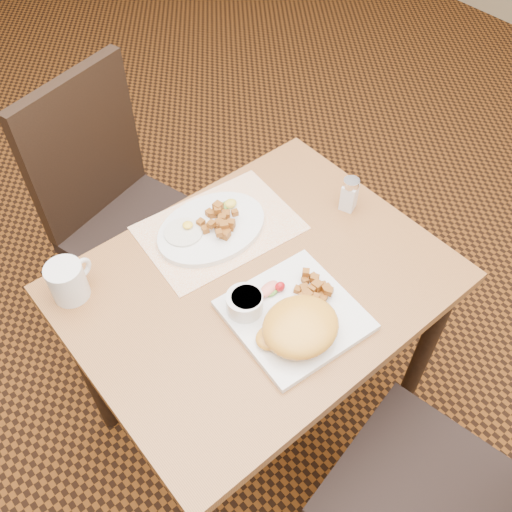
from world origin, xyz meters
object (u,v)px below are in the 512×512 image
object	(u,v)px
chair_far	(121,206)
salt_shaker	(349,194)
plate_oval	(212,228)
table	(258,306)
coffee_mug	(68,281)
plate_square	(294,315)

from	to	relation	value
chair_far	salt_shaker	distance (m)	0.77
salt_shaker	plate_oval	bearing A→B (deg)	153.56
table	chair_far	world-z (taller)	chair_far
chair_far	coffee_mug	size ratio (longest dim) A/B	8.29
table	salt_shaker	distance (m)	0.39
chair_far	salt_shaker	bearing A→B (deg)	107.10
plate_square	salt_shaker	size ratio (longest dim) A/B	2.80
salt_shaker	table	bearing A→B (deg)	-174.18
table	salt_shaker	xyz separation A→B (m)	(0.35, 0.04, 0.16)
table	chair_far	size ratio (longest dim) A/B	0.93
plate_square	plate_oval	size ratio (longest dim) A/B	0.92
chair_far	plate_oval	distance (m)	0.50
plate_square	chair_far	bearing A→B (deg)	92.65
table	salt_shaker	bearing A→B (deg)	5.82
table	chair_far	xyz separation A→B (m)	(-0.04, 0.65, -0.10)
chair_far	plate_oval	world-z (taller)	chair_far
table	salt_shaker	size ratio (longest dim) A/B	9.00
plate_oval	chair_far	bearing A→B (deg)	96.89
table	coffee_mug	size ratio (longest dim) A/B	7.70
plate_square	plate_oval	bearing A→B (deg)	87.09
table	coffee_mug	world-z (taller)	coffee_mug
chair_far	plate_oval	bearing A→B (deg)	81.41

